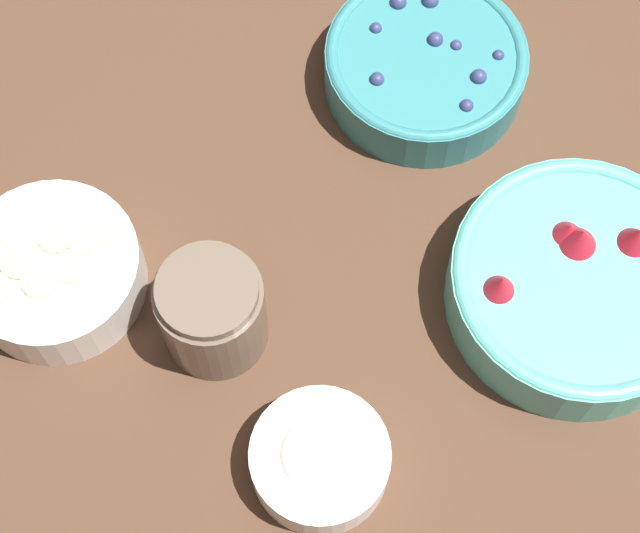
% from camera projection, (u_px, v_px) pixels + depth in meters
% --- Properties ---
extents(ground_plane, '(4.00, 4.00, 0.00)m').
position_uv_depth(ground_plane, '(420.00, 280.00, 0.92)').
color(ground_plane, '#4C3323').
extents(bowl_strawberries, '(0.22, 0.22, 0.08)m').
position_uv_depth(bowl_strawberries, '(579.00, 284.00, 0.88)').
color(bowl_strawberries, '#56B7A8').
rests_on(bowl_strawberries, ground_plane).
extents(bowl_blueberries, '(0.19, 0.19, 0.06)m').
position_uv_depth(bowl_blueberries, '(425.00, 65.00, 0.98)').
color(bowl_blueberries, teal).
rests_on(bowl_blueberries, ground_plane).
extents(bowl_bananas, '(0.15, 0.15, 0.06)m').
position_uv_depth(bowl_bananas, '(53.00, 269.00, 0.89)').
color(bowl_bananas, silver).
rests_on(bowl_bananas, ground_plane).
extents(bowl_cream, '(0.11, 0.11, 0.06)m').
position_uv_depth(bowl_cream, '(320.00, 459.00, 0.83)').
color(bowl_cream, white).
rests_on(bowl_cream, ground_plane).
extents(jar_chocolate, '(0.09, 0.09, 0.10)m').
position_uv_depth(jar_chocolate, '(212.00, 313.00, 0.86)').
color(jar_chocolate, brown).
rests_on(jar_chocolate, ground_plane).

